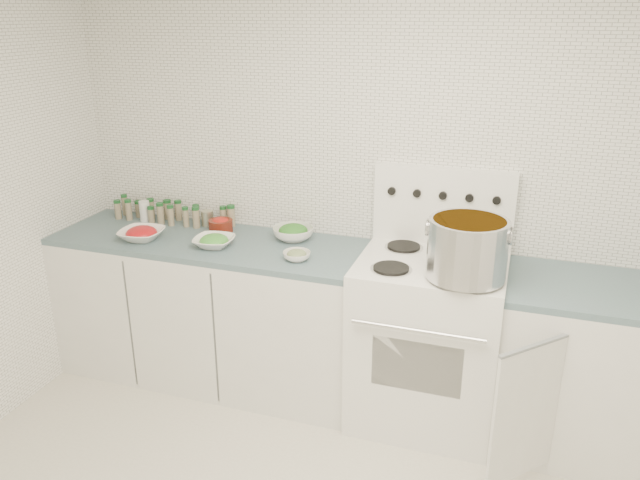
# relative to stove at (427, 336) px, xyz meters

# --- Properties ---
(room_walls) EXTENTS (3.54, 3.04, 2.52)m
(room_walls) POSITION_rel_stove_xyz_m (-0.48, -1.19, 1.06)
(room_walls) COLOR white
(room_walls) RESTS_ON ground
(counter_left) EXTENTS (1.85, 0.62, 0.90)m
(counter_left) POSITION_rel_stove_xyz_m (-1.30, 0.00, -0.05)
(counter_left) COLOR white
(counter_left) RESTS_ON ground
(stove) EXTENTS (0.76, 0.70, 1.36)m
(stove) POSITION_rel_stove_xyz_m (0.00, 0.00, 0.00)
(stove) COLOR white
(stove) RESTS_ON ground
(counter_right) EXTENTS (0.89, 0.92, 0.90)m
(counter_right) POSITION_rel_stove_xyz_m (0.82, -0.00, -0.05)
(counter_right) COLOR white
(counter_right) RESTS_ON ground
(stock_pot) EXTENTS (0.40, 0.38, 0.29)m
(stock_pot) POSITION_rel_stove_xyz_m (0.18, -0.17, 0.61)
(stock_pot) COLOR silver
(stock_pot) RESTS_ON stove
(bowl_tomato) EXTENTS (0.27, 0.27, 0.08)m
(bowl_tomato) POSITION_rel_stove_xyz_m (-1.67, -0.12, 0.44)
(bowl_tomato) COLOR white
(bowl_tomato) RESTS_ON counter_left
(bowl_snowpea) EXTENTS (0.25, 0.25, 0.08)m
(bowl_snowpea) POSITION_rel_stove_xyz_m (-1.21, -0.09, 0.44)
(bowl_snowpea) COLOR white
(bowl_snowpea) RESTS_ON counter_left
(bowl_broccoli) EXTENTS (0.27, 0.27, 0.10)m
(bowl_broccoli) POSITION_rel_stove_xyz_m (-0.83, 0.16, 0.45)
(bowl_broccoli) COLOR white
(bowl_broccoli) RESTS_ON counter_left
(bowl_zucchini) EXTENTS (0.19, 0.19, 0.06)m
(bowl_zucchini) POSITION_rel_stove_xyz_m (-0.70, -0.13, 0.43)
(bowl_zucchini) COLOR white
(bowl_zucchini) RESTS_ON counter_left
(bowl_pepper) EXTENTS (0.14, 0.14, 0.09)m
(bowl_pepper) POSITION_rel_stove_xyz_m (-1.30, 0.15, 0.45)
(bowl_pepper) COLOR #59190F
(bowl_pepper) RESTS_ON counter_left
(salt_canister) EXTENTS (0.08, 0.08, 0.13)m
(salt_canister) POSITION_rel_stove_xyz_m (-1.84, 0.19, 0.47)
(salt_canister) COLOR white
(salt_canister) RESTS_ON counter_left
(tin_can) EXTENTS (0.09, 0.09, 0.10)m
(tin_can) POSITION_rel_stove_xyz_m (-1.42, 0.22, 0.45)
(tin_can) COLOR #A5A28C
(tin_can) RESTS_ON counter_left
(spice_cluster) EXTENTS (0.80, 0.15, 0.14)m
(spice_cluster) POSITION_rel_stove_xyz_m (-1.69, 0.22, 0.47)
(spice_cluster) COLOR gray
(spice_cluster) RESTS_ON counter_left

